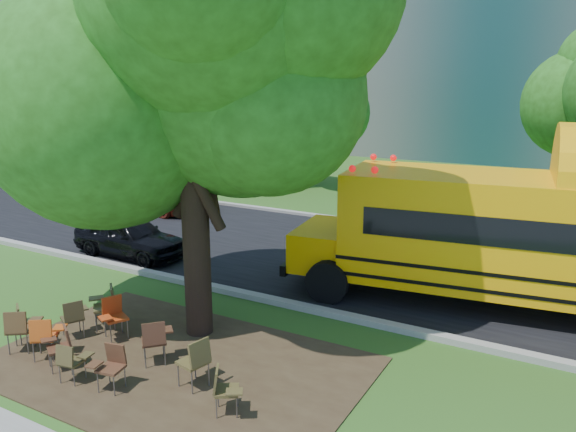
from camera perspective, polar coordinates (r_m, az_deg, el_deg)
The scene contains 28 objects.
ground at distance 12.08m, azimuth -13.56°, elevation -12.45°, with size 160.00×160.00×0.00m, color #2D4D18.
dirt_patch at distance 11.15m, azimuth -11.43°, elevation -14.62°, with size 7.00×4.50×0.03m, color #382819.
asphalt_road at distance 17.44m, azimuth 2.14°, elevation -3.67°, with size 80.00×8.00×0.04m, color black.
kerb_near at distance 14.19m, azimuth -5.32°, elevation -7.73°, with size 80.00×0.25×0.14m, color gray.
kerb_far at distance 21.03m, azimuth 7.24°, elevation -0.56°, with size 80.00×0.25×0.14m, color gray.
building_main at distance 46.85m, azimuth 10.28°, elevation 20.72°, with size 38.00×16.00×22.00m, color slate.
building_left at distance 66.21m, azimuth -15.07°, elevation 17.55°, with size 26.00×14.00×20.00m, color slate.
bg_tree_0 at distance 28.56m, azimuth -14.29°, elevation 12.07°, with size 5.20×5.20×7.18m.
bg_tree_1 at distance 35.77m, azimuth -21.74°, elevation 13.13°, with size 6.00×6.00×8.40m.
bg_tree_2 at distance 26.94m, azimuth 1.47°, elevation 11.63°, with size 4.80×4.80×6.62m.
main_tree at distance 11.16m, azimuth -10.02°, elevation 15.01°, with size 7.20×7.20×9.15m.
chair_0 at distance 12.32m, azimuth -25.57°, elevation -10.07°, with size 0.61×0.76×0.91m.
chair_1 at distance 12.73m, azimuth -25.19°, elevation -9.54°, with size 0.69×0.55×0.82m.
chair_2 at distance 11.83m, azimuth -23.46°, elevation -10.94°, with size 0.59×0.74×0.88m.
chair_3 at distance 11.42m, azimuth -22.07°, elevation -11.89°, with size 0.70×0.55×0.83m.
chair_4 at distance 10.86m, azimuth -21.21°, elevation -13.41°, with size 0.52×0.52×0.77m.
chair_5 at distance 10.44m, azimuth -17.55°, elevation -14.03°, with size 0.56×0.57×0.83m.
chair_6 at distance 10.11m, azimuth -9.31°, elevation -14.00°, with size 0.56×0.71×0.95m.
chair_7 at distance 9.38m, azimuth -6.56°, elevation -16.86°, with size 0.68×0.55×0.82m.
chair_8 at distance 12.53m, azimuth -20.92°, elevation -9.37°, with size 0.56×0.71×0.86m.
chair_9 at distance 12.78m, azimuth -17.94°, elevation -8.35°, with size 0.82×0.65×0.96m.
chair_10 at distance 12.27m, azimuth -17.34°, elevation -9.44°, with size 0.58×0.74×0.90m.
chair_11 at distance 11.00m, azimuth -13.34°, elevation -11.91°, with size 0.62×0.79×0.92m.
black_car at distance 17.56m, azimuth -15.77°, elevation -2.00°, with size 1.48×3.69×1.26m, color black.
bg_car_silver at distance 30.30m, azimuth -22.13°, elevation 4.13°, with size 1.42×4.08×1.34m, color #A4A4A9.
bg_car_red at distance 23.61m, azimuth -13.26°, elevation 2.37°, with size 2.36×5.12×1.42m, color #5C1B0F.
pedestrian_a at distance 29.22m, azimuth -18.19°, elevation 4.49°, with size 0.62×0.41×1.70m, color navy.
pedestrian_b at distance 34.18m, azimuth -24.17°, elevation 5.15°, with size 0.77×0.60×1.59m, color #8D7854.
Camera 1 is at (7.54, -7.82, 5.29)m, focal length 35.00 mm.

